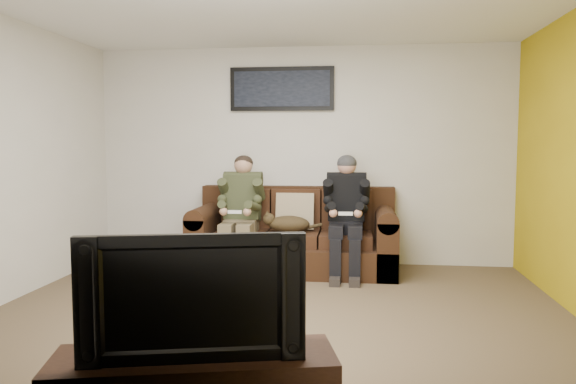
# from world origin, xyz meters

# --- Properties ---
(floor) EXTENTS (5.00, 5.00, 0.00)m
(floor) POSITION_xyz_m (0.00, 0.00, 0.00)
(floor) COLOR brown
(floor) RESTS_ON ground
(wall_back) EXTENTS (5.00, 0.00, 5.00)m
(wall_back) POSITION_xyz_m (0.00, 2.25, 1.30)
(wall_back) COLOR beige
(wall_back) RESTS_ON ground
(wall_front) EXTENTS (5.00, 0.00, 5.00)m
(wall_front) POSITION_xyz_m (0.00, -2.25, 1.30)
(wall_front) COLOR beige
(wall_front) RESTS_ON ground
(sofa) EXTENTS (2.29, 0.99, 0.94)m
(sofa) POSITION_xyz_m (-0.05, 1.83, 0.35)
(sofa) COLOR black
(sofa) RESTS_ON ground
(throw_pillow) EXTENTS (0.44, 0.21, 0.43)m
(throw_pillow) POSITION_xyz_m (-0.05, 1.87, 0.67)
(throw_pillow) COLOR #9E8A67
(throw_pillow) RESTS_ON sofa
(throw_blanket) EXTENTS (0.47, 0.23, 0.08)m
(throw_blanket) POSITION_xyz_m (-0.74, 2.12, 0.94)
(throw_blanket) COLOR #BCB28A
(throw_blanket) RESTS_ON sofa
(person_left) EXTENTS (0.51, 0.87, 1.31)m
(person_left) POSITION_xyz_m (-0.64, 1.64, 0.74)
(person_left) COLOR brown
(person_left) RESTS_ON sofa
(person_right) EXTENTS (0.51, 0.86, 1.32)m
(person_right) POSITION_xyz_m (0.54, 1.64, 0.75)
(person_right) COLOR black
(person_right) RESTS_ON sofa
(cat) EXTENTS (0.66, 0.26, 0.24)m
(cat) POSITION_xyz_m (-0.11, 1.63, 0.56)
(cat) COLOR #48361C
(cat) RESTS_ON sofa
(framed_poster) EXTENTS (1.25, 0.05, 0.52)m
(framed_poster) POSITION_xyz_m (-0.25, 2.22, 2.10)
(framed_poster) COLOR black
(framed_poster) RESTS_ON wall_back
(television) EXTENTS (1.06, 0.38, 0.61)m
(television) POSITION_xyz_m (-0.12, -1.95, 0.73)
(television) COLOR black
(television) RESTS_ON tv_stand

